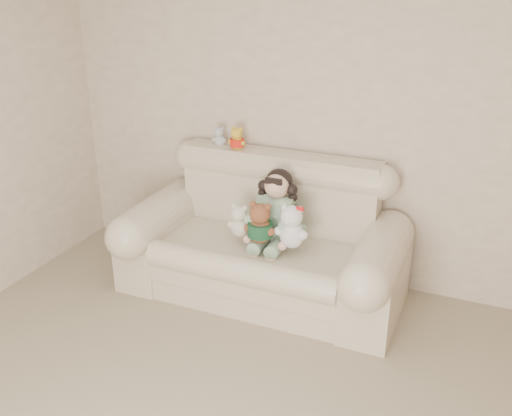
{
  "coord_description": "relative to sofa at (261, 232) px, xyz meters",
  "views": [
    {
      "loc": [
        1.11,
        -1.57,
        2.35
      ],
      "look_at": [
        -0.38,
        1.9,
        0.75
      ],
      "focal_mm": 40.39,
      "sensor_mm": 36.0,
      "label": 1
    }
  ],
  "objects": [
    {
      "name": "white_cat",
      "position": [
        0.28,
        -0.1,
        0.18
      ],
      "size": [
        0.3,
        0.27,
        0.39
      ],
      "primitive_type": null,
      "rotation": [
        0.0,
        0.0,
        -0.39
      ],
      "color": "white",
      "rests_on": "sofa"
    },
    {
      "name": "grey_mini_plush",
      "position": [
        -0.52,
        0.38,
        0.59
      ],
      "size": [
        0.15,
        0.13,
        0.19
      ],
      "primitive_type": null,
      "rotation": [
        0.0,
        0.0,
        -0.29
      ],
      "color": "silver",
      "rests_on": "sofa"
    },
    {
      "name": "sofa",
      "position": [
        0.0,
        0.0,
        0.0
      ],
      "size": [
        2.1,
        0.95,
        1.03
      ],
      "primitive_type": null,
      "color": "beige",
      "rests_on": "floor"
    },
    {
      "name": "brown_teddy",
      "position": [
        0.05,
        -0.13,
        0.17
      ],
      "size": [
        0.28,
        0.24,
        0.37
      ],
      "primitive_type": null,
      "rotation": [
        0.0,
        0.0,
        0.27
      ],
      "color": "brown",
      "rests_on": "sofa"
    },
    {
      "name": "seated_child",
      "position": [
        0.09,
        0.08,
        0.19
      ],
      "size": [
        0.37,
        0.44,
        0.58
      ],
      "primitive_type": null,
      "rotation": [
        0.0,
        0.0,
        -0.06
      ],
      "color": "#337343",
      "rests_on": "sofa"
    },
    {
      "name": "cream_teddy",
      "position": [
        -0.13,
        -0.09,
        0.13
      ],
      "size": [
        0.21,
        0.18,
        0.29
      ],
      "primitive_type": null,
      "rotation": [
        0.0,
        0.0,
        -0.21
      ],
      "color": "beige",
      "rests_on": "sofa"
    },
    {
      "name": "wall_back",
      "position": [
        0.38,
        0.5,
        0.78
      ],
      "size": [
        4.5,
        0.0,
        4.5
      ],
      "primitive_type": "plane",
      "rotation": [
        1.57,
        0.0,
        0.0
      ],
      "color": "beige",
      "rests_on": "ground"
    },
    {
      "name": "yellow_mini_bear",
      "position": [
        -0.35,
        0.34,
        0.61
      ],
      "size": [
        0.17,
        0.15,
        0.22
      ],
      "primitive_type": null,
      "rotation": [
        0.0,
        0.0,
        -0.35
      ],
      "color": "yellow",
      "rests_on": "sofa"
    }
  ]
}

